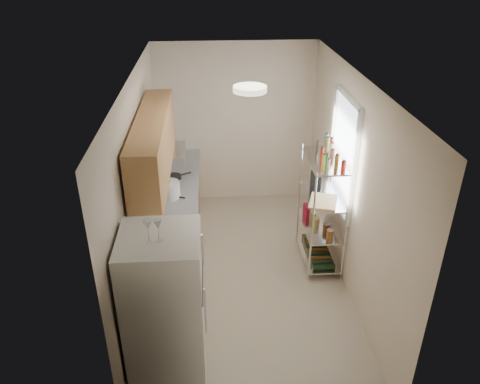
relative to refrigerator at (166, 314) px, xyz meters
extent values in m
cube|color=#AC9F8C|center=(0.87, 1.56, -0.85)|extent=(2.50, 4.40, 0.01)
cube|color=silver|center=(0.87, 1.56, 1.76)|extent=(2.50, 4.40, 0.01)
cube|color=beige|center=(0.87, 3.77, 0.46)|extent=(2.50, 0.01, 2.60)
cube|color=beige|center=(0.87, -0.64, 0.46)|extent=(2.50, 0.01, 2.60)
cube|color=beige|center=(-0.38, 1.56, 0.46)|extent=(0.01, 4.40, 2.60)
cube|color=beige|center=(2.12, 1.56, 0.46)|extent=(0.01, 4.40, 2.60)
cube|color=#B67E4D|center=(-0.05, 2.00, -0.41)|extent=(0.60, 3.48, 0.86)
cube|color=gray|center=(-0.03, 2.00, 0.04)|extent=(0.63, 3.51, 0.04)
cube|color=#B7BABC|center=(-0.07, 0.86, 0.03)|extent=(0.52, 0.44, 0.04)
cube|color=#B7BABC|center=(0.23, 3.36, -0.38)|extent=(0.01, 0.55, 0.72)
cube|color=#B67E4D|center=(-0.18, 1.66, 0.97)|extent=(0.33, 2.20, 0.72)
cube|color=#B7BABC|center=(-0.13, 2.46, 0.55)|extent=(0.50, 0.60, 0.12)
cube|color=white|center=(2.10, 1.91, 0.71)|extent=(0.06, 1.00, 1.46)
cube|color=silver|center=(1.88, 1.86, -0.74)|extent=(0.45, 0.90, 0.02)
cube|color=silver|center=(1.88, 1.86, -0.29)|extent=(0.45, 0.90, 0.02)
cube|color=silver|center=(1.88, 1.86, 0.16)|extent=(0.45, 0.90, 0.02)
cube|color=silver|center=(1.88, 1.86, 0.66)|extent=(0.45, 0.90, 0.02)
cylinder|color=silver|center=(1.66, 1.43, -0.07)|extent=(0.02, 0.02, 1.55)
cylinder|color=silver|center=(1.66, 2.30, -0.07)|extent=(0.02, 0.02, 1.55)
cylinder|color=silver|center=(2.09, 1.43, -0.07)|extent=(0.02, 0.02, 1.55)
cylinder|color=silver|center=(2.09, 2.30, -0.07)|extent=(0.02, 0.02, 1.55)
cylinder|color=white|center=(0.87, 1.26, 1.73)|extent=(0.34, 0.34, 0.05)
cube|color=silver|center=(0.00, 0.00, 0.00)|extent=(0.69, 0.69, 1.69)
cylinder|color=white|center=(-0.09, 2.15, 0.17)|extent=(0.27, 0.27, 0.22)
cylinder|color=black|center=(-0.14, 2.18, 0.08)|extent=(0.30, 0.30, 0.04)
cylinder|color=black|center=(-0.07, 2.70, 0.08)|extent=(0.30, 0.30, 0.04)
cube|color=tan|center=(1.83, 1.67, 0.18)|extent=(0.44, 0.50, 0.03)
cube|color=black|center=(1.86, 2.19, 0.30)|extent=(0.21, 0.26, 0.26)
cube|color=maroon|center=(1.76, 2.14, -0.20)|extent=(0.12, 0.15, 0.16)
camera|label=1|loc=(0.46, -3.30, 2.99)|focal=35.00mm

